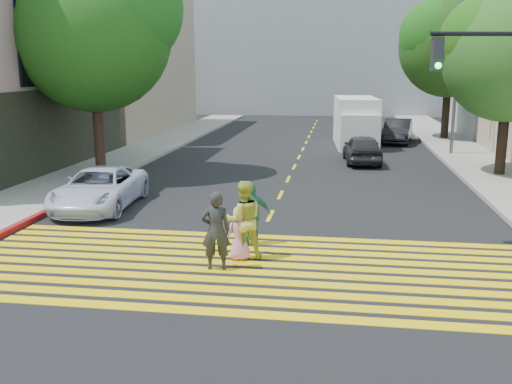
% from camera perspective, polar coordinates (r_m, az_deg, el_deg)
% --- Properties ---
extents(ground, '(120.00, 120.00, 0.00)m').
position_cam_1_polar(ground, '(11.96, -2.14, -9.63)').
color(ground, black).
extents(sidewalk_left, '(3.00, 40.00, 0.15)m').
position_cam_1_polar(sidewalk_left, '(34.83, -9.31, 4.89)').
color(sidewalk_left, gray).
rests_on(sidewalk_left, ground).
extents(sidewalk_right, '(3.00, 60.00, 0.15)m').
position_cam_1_polar(sidewalk_right, '(27.04, 22.11, 2.04)').
color(sidewalk_right, gray).
rests_on(sidewalk_right, ground).
extents(curb_red, '(0.20, 8.00, 0.16)m').
position_cam_1_polar(curb_red, '(19.62, -18.99, -1.29)').
color(curb_red, maroon).
rests_on(curb_red, ground).
extents(crosswalk, '(13.40, 5.30, 0.01)m').
position_cam_1_polar(crosswalk, '(13.13, -1.12, -7.55)').
color(crosswalk, yellow).
rests_on(crosswalk, ground).
extents(lane_line, '(0.12, 34.40, 0.01)m').
position_cam_1_polar(lane_line, '(33.76, 4.89, 4.65)').
color(lane_line, yellow).
rests_on(lane_line, ground).
extents(building_left_tan, '(12.00, 16.00, 10.00)m').
position_cam_1_polar(building_left_tan, '(42.89, -16.87, 12.49)').
color(building_left_tan, tan).
rests_on(building_left_tan, ground).
extents(backdrop_block, '(30.00, 8.00, 12.00)m').
position_cam_1_polar(backdrop_block, '(58.96, 6.63, 13.70)').
color(backdrop_block, gray).
rests_on(backdrop_block, ground).
extents(tree_left, '(7.46, 6.96, 9.18)m').
position_cam_1_polar(tree_left, '(24.86, -15.81, 15.82)').
color(tree_left, black).
rests_on(tree_left, ground).
extents(tree_right_far, '(7.93, 7.80, 9.07)m').
position_cam_1_polar(tree_right_far, '(38.09, 19.00, 14.15)').
color(tree_right_far, black).
rests_on(tree_right_far, ground).
extents(pedestrian_man, '(0.73, 0.56, 1.81)m').
position_cam_1_polar(pedestrian_man, '(12.80, -4.04, -3.88)').
color(pedestrian_man, '#29292A').
rests_on(pedestrian_man, ground).
extents(pedestrian_woman, '(1.10, 0.97, 1.89)m').
position_cam_1_polar(pedestrian_woman, '(13.51, -1.26, -2.80)').
color(pedestrian_woman, '#C3C644').
rests_on(pedestrian_woman, ground).
extents(pedestrian_child, '(0.74, 0.61, 1.30)m').
position_cam_1_polar(pedestrian_child, '(13.48, -1.63, -4.14)').
color(pedestrian_child, pink).
rests_on(pedestrian_child, ground).
extents(pedestrian_extra, '(1.01, 0.57, 1.62)m').
position_cam_1_polar(pedestrian_extra, '(14.60, -0.38, -2.19)').
color(pedestrian_extra, '#32816F').
rests_on(pedestrian_extra, ground).
extents(white_sedan, '(2.44, 4.80, 1.30)m').
position_cam_1_polar(white_sedan, '(19.13, -15.39, 0.35)').
color(white_sedan, silver).
rests_on(white_sedan, ground).
extents(dark_car_near, '(1.92, 4.17, 1.38)m').
position_cam_1_polar(dark_car_near, '(27.75, 10.58, 4.27)').
color(dark_car_near, black).
rests_on(dark_car_near, ground).
extents(silver_car, '(2.42, 4.74, 1.32)m').
position_cam_1_polar(silver_car, '(41.92, 10.70, 6.87)').
color(silver_car, '#9A9A9A').
rests_on(silver_car, ground).
extents(dark_car_parked, '(2.24, 4.59, 1.45)m').
position_cam_1_polar(dark_car_parked, '(35.83, 13.96, 5.94)').
color(dark_car_parked, black).
rests_on(dark_car_parked, ground).
extents(white_van, '(2.62, 6.06, 2.79)m').
position_cam_1_polar(white_van, '(33.83, 9.96, 6.78)').
color(white_van, white).
rests_on(white_van, ground).
extents(street_lamp, '(2.16, 0.41, 9.51)m').
position_cam_1_polar(street_lamp, '(30.98, 19.23, 13.47)').
color(street_lamp, '#5B5B5E').
rests_on(street_lamp, ground).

